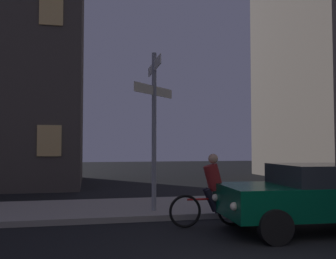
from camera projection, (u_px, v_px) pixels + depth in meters
name	position (u px, v px, depth m)	size (l,w,h in m)	color
sidewalk_kerb	(178.00, 207.00, 10.49)	(40.00, 3.15, 0.14)	gray
signpost	(154.00, 115.00, 9.61)	(1.20, 1.76, 4.07)	gray
car_side_parked	(314.00, 195.00, 7.78)	(3.99, 2.18, 1.39)	#05472D
cyclist	(211.00, 193.00, 8.23)	(1.82, 0.32, 1.61)	black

